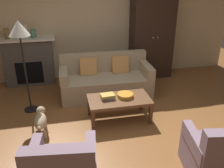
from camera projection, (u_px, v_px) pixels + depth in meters
The scene contains 14 objects.
ground_plane at pixel (116, 130), 4.23m from camera, with size 9.60×9.60×0.00m, color brown.
back_wall at pixel (92, 20), 5.91m from camera, with size 7.20×0.10×2.80m, color beige.
fireplace at pixel (29, 61), 5.74m from camera, with size 1.26×0.48×1.12m.
armoire at pixel (151, 35), 6.03m from camera, with size 1.06×0.57×2.09m.
couch at pixel (106, 80), 5.34m from camera, with size 1.94×0.89×0.86m.
coffee_table at pixel (119, 101), 4.39m from camera, with size 1.10×0.60×0.42m.
fruit_bowl at pixel (125, 95), 4.41m from camera, with size 0.29×0.29×0.07m, color orange.
book_stack at pixel (108, 96), 4.35m from camera, with size 0.26×0.20×0.08m.
mantel_vase_bronze at pixel (7, 34), 5.38m from camera, with size 0.11×0.11×0.23m, color olive.
mantel_vase_cream at pixel (25, 32), 5.44m from camera, with size 0.12×0.12×0.28m, color beige.
mantel_vase_jade at pixel (33, 33), 5.49m from camera, with size 0.13×0.13×0.18m, color slate.
armchair_near_right at pixel (220, 156), 3.15m from camera, with size 0.88×0.88×0.88m.
floor_lamp at pixel (20, 34), 4.21m from camera, with size 0.36×0.36×1.73m.
dog at pixel (41, 120), 4.04m from camera, with size 0.21×0.57×0.39m.
Camera 1 is at (-0.80, -3.43, 2.47)m, focal length 39.56 mm.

